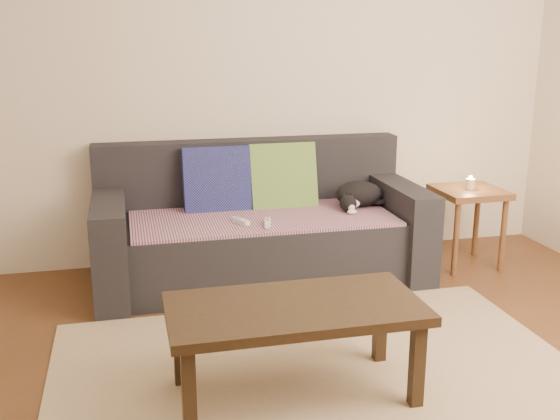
{
  "coord_description": "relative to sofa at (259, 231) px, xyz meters",
  "views": [
    {
      "loc": [
        -0.83,
        -2.46,
        1.57
      ],
      "look_at": [
        0.05,
        1.2,
        0.55
      ],
      "focal_mm": 42.0,
      "sensor_mm": 36.0,
      "label": 1
    }
  ],
  "objects": [
    {
      "name": "wii_remote_b",
      "position": [
        -0.01,
        -0.31,
        0.15
      ],
      "size": [
        0.07,
        0.15,
        0.03
      ],
      "primitive_type": "cube",
      "rotation": [
        0.0,
        0.0,
        1.36
      ],
      "color": "white",
      "rests_on": "throw_blanket"
    },
    {
      "name": "cat",
      "position": [
        0.68,
        -0.01,
        0.21
      ],
      "size": [
        0.39,
        0.35,
        0.17
      ],
      "rotation": [
        0.0,
        0.0,
        0.22
      ],
      "color": "black",
      "rests_on": "throw_blanket"
    },
    {
      "name": "wii_remote_a",
      "position": [
        -0.16,
        -0.23,
        0.15
      ],
      "size": [
        0.1,
        0.15,
        0.03
      ],
      "primitive_type": "cube",
      "rotation": [
        0.0,
        0.0,
        2.01
      ],
      "color": "white",
      "rests_on": "throw_blanket"
    },
    {
      "name": "cushion_navy",
      "position": [
        -0.25,
        0.17,
        0.32
      ],
      "size": [
        0.44,
        0.2,
        0.45
      ],
      "primitive_type": "cube",
      "rotation": [
        -0.2,
        0.0,
        0.0
      ],
      "color": "#121044",
      "rests_on": "throw_blanket"
    },
    {
      "name": "cushion_green",
      "position": [
        0.2,
        0.17,
        0.32
      ],
      "size": [
        0.45,
        0.22,
        0.46
      ],
      "primitive_type": "cube",
      "rotation": [
        -0.25,
        0.0,
        0.0
      ],
      "color": "#0D5950",
      "rests_on": "throw_blanket"
    },
    {
      "name": "back_wall",
      "position": [
        0.0,
        0.43,
        0.99
      ],
      "size": [
        4.5,
        0.04,
        2.6
      ],
      "primitive_type": "cube",
      "color": "beige",
      "rests_on": "ground"
    },
    {
      "name": "candle",
      "position": [
        1.44,
        -0.12,
        0.27
      ],
      "size": [
        0.06,
        0.06,
        0.09
      ],
      "color": "beige",
      "rests_on": "side_table"
    },
    {
      "name": "ground",
      "position": [
        0.0,
        -1.57,
        -0.31
      ],
      "size": [
        4.5,
        4.5,
        0.0
      ],
      "primitive_type": "plane",
      "color": "brown",
      "rests_on": "ground"
    },
    {
      "name": "rug",
      "position": [
        0.0,
        -1.42,
        -0.3
      ],
      "size": [
        2.5,
        1.8,
        0.01
      ],
      "primitive_type": "cube",
      "color": "tan",
      "rests_on": "ground"
    },
    {
      "name": "throw_blanket",
      "position": [
        0.0,
        -0.09,
        0.12
      ],
      "size": [
        1.66,
        0.74,
        0.02
      ],
      "primitive_type": "cube",
      "color": "#3F2546",
      "rests_on": "sofa"
    },
    {
      "name": "coffee_table",
      "position": [
        -0.16,
        -1.51,
        0.08
      ],
      "size": [
        1.1,
        0.55,
        0.44
      ],
      "color": "black",
      "rests_on": "rug"
    },
    {
      "name": "sofa",
      "position": [
        0.0,
        0.0,
        0.0
      ],
      "size": [
        2.1,
        0.94,
        0.87
      ],
      "color": "#232328",
      "rests_on": "ground"
    },
    {
      "name": "side_table",
      "position": [
        1.44,
        -0.12,
        0.14
      ],
      "size": [
        0.44,
        0.44,
        0.55
      ],
      "color": "brown",
      "rests_on": "ground"
    }
  ]
}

